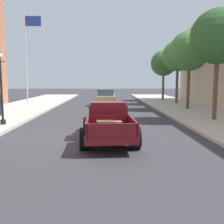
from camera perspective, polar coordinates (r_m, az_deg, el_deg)
The scene contains 9 objects.
ground_plane at distance 11.22m, azimuth -2.39°, elevation -5.52°, with size 140.00×140.00×0.00m, color #333338.
hotrod_truck_maroon at distance 10.51m, azimuth -0.93°, elevation -2.18°, with size 2.32×4.99×1.58m.
car_background_tan at distance 24.88m, azimuth -1.41°, elevation 3.21°, with size 1.98×4.36×1.65m.
street_lamp_near at distance 14.40m, azimuth -23.95°, elevation 6.24°, with size 0.50×0.32×3.85m.
flagpole at distance 28.00m, azimuth -18.60°, elevation 13.54°, with size 1.74×0.16×9.16m.
street_tree_nearest at distance 16.35m, azimuth 22.99°, elevation 15.48°, with size 3.19×3.19×6.46m.
street_tree_second at distance 21.82m, azimuth 17.24°, elevation 13.11°, with size 3.24×3.24×6.34m.
street_tree_third at distance 26.87m, azimuth 14.74°, elevation 12.22°, with size 3.14×3.14×6.40m.
street_tree_farthest at distance 31.46m, azimuth 11.66°, elevation 10.80°, with size 3.09×3.09×5.98m.
Camera 1 is at (0.18, -10.95, 2.45)m, focal length 40.18 mm.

